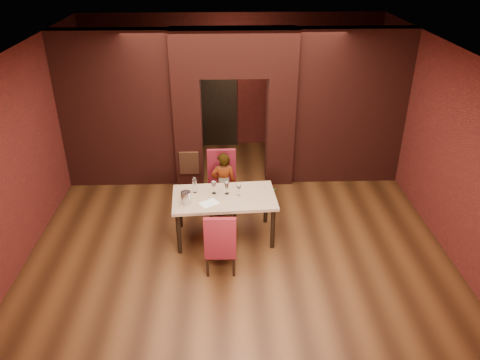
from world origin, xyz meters
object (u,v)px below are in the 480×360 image
at_px(chair_far, 222,183).
at_px(wine_bucket, 186,197).
at_px(person_seated, 224,184).
at_px(water_bottle, 195,185).
at_px(potted_plant, 266,197).
at_px(dining_table, 225,217).
at_px(chair_near, 221,240).
at_px(wine_glass_c, 239,191).
at_px(wine_glass_b, 227,188).
at_px(wine_glass_a, 214,188).

height_order(chair_far, wine_bucket, chair_far).
xyz_separation_m(person_seated, water_bottle, (-0.49, -0.60, 0.32)).
bearing_deg(person_seated, chair_far, -81.94).
relative_size(water_bottle, potted_plant, 0.72).
bearing_deg(dining_table, chair_near, -97.66).
xyz_separation_m(water_bottle, potted_plant, (1.32, 0.84, -0.76)).
xyz_separation_m(chair_far, water_bottle, (-0.46, -0.72, 0.37)).
bearing_deg(dining_table, wine_bucket, -166.17).
bearing_deg(chair_far, chair_near, -92.33).
bearing_deg(dining_table, wine_glass_c, 1.17).
xyz_separation_m(dining_table, person_seated, (-0.01, 0.76, 0.23)).
bearing_deg(person_seated, wine_bucket, 52.88).
distance_m(chair_far, wine_glass_b, 0.86).
bearing_deg(water_bottle, dining_table, -17.67).
xyz_separation_m(person_seated, wine_bucket, (-0.62, -0.95, 0.28)).
bearing_deg(chair_far, wine_glass_c, -73.11).
bearing_deg(wine_glass_a, dining_table, -32.30).
distance_m(person_seated, water_bottle, 0.84).
height_order(chair_near, wine_glass_b, chair_near).
bearing_deg(wine_bucket, wine_glass_c, 13.95).
bearing_deg(wine_glass_a, water_bottle, 171.39).
height_order(wine_glass_b, wine_bucket, wine_glass_b).
height_order(wine_glass_a, water_bottle, water_bottle).
relative_size(chair_near, potted_plant, 2.64).
xyz_separation_m(person_seated, wine_glass_a, (-0.16, -0.64, 0.29)).
relative_size(person_seated, potted_plant, 3.15).
bearing_deg(chair_far, wine_glass_b, -85.45).
bearing_deg(potted_plant, person_seated, -163.45).
height_order(dining_table, wine_bucket, wine_bucket).
distance_m(wine_glass_c, wine_bucket, 0.90).
bearing_deg(water_bottle, person_seated, 50.44).
distance_m(wine_glass_b, wine_glass_c, 0.21).
relative_size(wine_bucket, water_bottle, 0.71).
distance_m(chair_far, wine_glass_c, 0.96).
height_order(wine_glass_c, water_bottle, water_bottle).
distance_m(water_bottle, potted_plant, 1.74).
height_order(chair_far, water_bottle, chair_far).
height_order(chair_far, chair_near, chair_far).
distance_m(wine_glass_a, potted_plant, 1.52).
height_order(water_bottle, potted_plant, water_bottle).
bearing_deg(chair_near, person_seated, -90.73).
xyz_separation_m(wine_glass_b, wine_bucket, (-0.67, -0.29, -0.01)).
height_order(wine_glass_b, wine_glass_c, wine_glass_b).
bearing_deg(wine_glass_b, dining_table, -117.54).
xyz_separation_m(chair_far, wine_glass_b, (0.08, -0.79, 0.33)).
distance_m(chair_near, water_bottle, 1.21).
height_order(dining_table, chair_far, chair_far).
relative_size(dining_table, potted_plant, 4.30).
xyz_separation_m(wine_glass_c, water_bottle, (-0.75, 0.14, 0.05)).
bearing_deg(wine_glass_a, wine_glass_c, -11.98).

